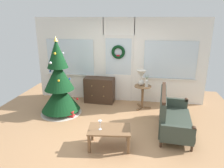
% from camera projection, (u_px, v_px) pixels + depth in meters
% --- Properties ---
extents(ground_plane, '(6.76, 6.76, 0.00)m').
position_uv_depth(ground_plane, '(106.00, 132.00, 4.82)').
color(ground_plane, '#AD7F56').
extents(back_wall_with_door, '(5.20, 0.19, 2.55)m').
position_uv_depth(back_wall_with_door, '(119.00, 60.00, 6.39)').
color(back_wall_with_door, white).
rests_on(back_wall_with_door, ground).
extents(christmas_tree, '(1.11, 1.11, 2.08)m').
position_uv_depth(christmas_tree, '(59.00, 86.00, 5.60)').
color(christmas_tree, '#4C331E').
rests_on(christmas_tree, ground).
extents(dresser_cabinet, '(0.91, 0.47, 0.78)m').
position_uv_depth(dresser_cabinet, '(100.00, 90.00, 6.47)').
color(dresser_cabinet, '#3D281C').
rests_on(dresser_cabinet, ground).
extents(settee_sofa, '(0.82, 1.65, 0.96)m').
position_uv_depth(settee_sofa, '(171.00, 115.00, 4.80)').
color(settee_sofa, '#3D281C').
rests_on(settee_sofa, ground).
extents(side_table, '(0.50, 0.48, 0.68)m').
position_uv_depth(side_table, '(143.00, 92.00, 5.99)').
color(side_table, brown).
rests_on(side_table, ground).
extents(table_lamp, '(0.28, 0.28, 0.44)m').
position_uv_depth(table_lamp, '(141.00, 76.00, 5.89)').
color(table_lamp, silver).
rests_on(table_lamp, side_table).
extents(flower_vase, '(0.11, 0.10, 0.35)m').
position_uv_depth(flower_vase, '(147.00, 83.00, 5.82)').
color(flower_vase, beige).
rests_on(flower_vase, side_table).
extents(coffee_table, '(0.89, 0.61, 0.41)m').
position_uv_depth(coffee_table, '(109.00, 131.00, 4.19)').
color(coffee_table, brown).
rests_on(coffee_table, ground).
extents(wine_glass, '(0.08, 0.08, 0.20)m').
position_uv_depth(wine_glass, '(100.00, 123.00, 4.10)').
color(wine_glass, silver).
rests_on(wine_glass, coffee_table).
extents(gift_box, '(0.17, 0.15, 0.17)m').
position_uv_depth(gift_box, '(71.00, 114.00, 5.55)').
color(gift_box, red).
rests_on(gift_box, ground).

